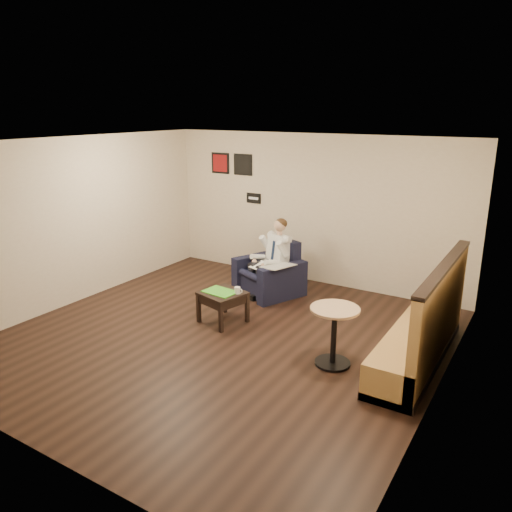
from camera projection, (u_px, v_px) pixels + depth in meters
The scene contains 19 objects.
ground at pixel (222, 338), 7.31m from camera, with size 6.00×6.00×0.00m, color black.
wall_back at pixel (313, 210), 9.36m from camera, with size 6.00×0.02×2.80m, color beige.
wall_front at pixel (25, 322), 4.46m from camera, with size 6.00×0.02×2.80m, color beige.
wall_left at pixel (75, 221), 8.41m from camera, with size 0.02×6.00×2.80m, color beige.
wall_right at pixel (445, 285), 5.40m from camera, with size 0.02×6.00×2.80m, color beige.
ceiling at pixel (218, 143), 6.51m from camera, with size 6.00×6.00×0.02m, color white.
seating_sign at pixel (254, 198), 9.97m from camera, with size 0.32×0.02×0.20m, color black.
art_print_left at pixel (220, 163), 10.18m from camera, with size 0.42×0.03×0.42m, color maroon.
art_print_right at pixel (243, 165), 9.91m from camera, with size 0.42×0.03×0.42m, color black.
armchair at pixel (269, 268), 8.93m from camera, with size 0.98×0.98×0.95m, color black.
seated_man at pixel (264, 260), 8.81m from camera, with size 0.62×0.93×1.30m, color white, non-canonical shape.
lap_papers at pixel (259, 265), 8.77m from camera, with size 0.22×0.31×0.01m, color white.
newspaper at pixel (278, 266), 8.51m from camera, with size 0.41×0.52×0.01m, color silver.
side_table at pixel (223, 307), 7.79m from camera, with size 0.61×0.61×0.50m, color black.
green_folder at pixel (220, 292), 7.73m from camera, with size 0.50×0.35×0.01m, color #4ACB28.
coffee_mug at pixel (237, 290), 7.66m from camera, with size 0.09×0.09×0.10m, color white.
smartphone at pixel (233, 290), 7.80m from camera, with size 0.15×0.08×0.01m, color black.
banquette at pixel (420, 312), 6.49m from camera, with size 0.63×2.66×1.36m, color #AE8043.
cafe_table at pixel (334, 336), 6.46m from camera, with size 0.64×0.64×0.80m, color tan.
Camera 1 is at (3.91, -5.41, 3.25)m, focal length 35.00 mm.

